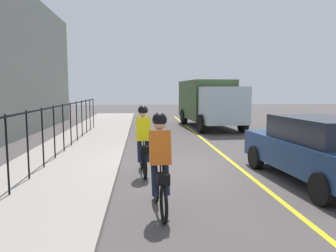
# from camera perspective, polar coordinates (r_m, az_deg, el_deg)

# --- Properties ---
(ground_plane) EXTENTS (80.00, 80.00, 0.00)m
(ground_plane) POSITION_cam_1_polar(r_m,az_deg,el_deg) (9.27, 2.72, -7.47)
(ground_plane) COLOR #4E4746
(lane_line_centre) EXTENTS (36.00, 0.12, 0.01)m
(lane_line_centre) POSITION_cam_1_polar(r_m,az_deg,el_deg) (9.60, 12.31, -7.10)
(lane_line_centre) COLOR yellow
(lane_line_centre) RESTS_ON ground
(sidewalk) EXTENTS (40.00, 3.20, 0.15)m
(sidewalk) POSITION_cam_1_polar(r_m,az_deg,el_deg) (9.44, -18.37, -7.07)
(sidewalk) COLOR #9C938A
(sidewalk) RESTS_ON ground
(iron_fence) EXTENTS (16.16, 0.04, 1.60)m
(iron_fence) POSITION_cam_1_polar(r_m,az_deg,el_deg) (10.31, -19.46, 0.64)
(iron_fence) COLOR black
(iron_fence) RESTS_ON sidewalk
(cyclist_lead) EXTENTS (1.71, 0.39, 1.83)m
(cyclist_lead) POSITION_cam_1_polar(r_m,az_deg,el_deg) (8.41, -4.37, -2.57)
(cyclist_lead) COLOR black
(cyclist_lead) RESTS_ON ground
(cyclist_follow) EXTENTS (1.71, 0.39, 1.83)m
(cyclist_follow) POSITION_cam_1_polar(r_m,az_deg,el_deg) (5.78, -1.43, -6.68)
(cyclist_follow) COLOR black
(cyclist_follow) RESTS_ON ground
(patrol_sedan) EXTENTS (4.53, 2.20, 1.58)m
(patrol_sedan) POSITION_cam_1_polar(r_m,az_deg,el_deg) (8.51, 24.87, -3.63)
(patrol_sedan) COLOR navy
(patrol_sedan) RESTS_ON ground
(box_truck_background) EXTENTS (6.87, 2.95, 2.78)m
(box_truck_background) POSITION_cam_1_polar(r_m,az_deg,el_deg) (19.33, 7.24, 4.35)
(box_truck_background) COLOR #3A5128
(box_truck_background) RESTS_ON ground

